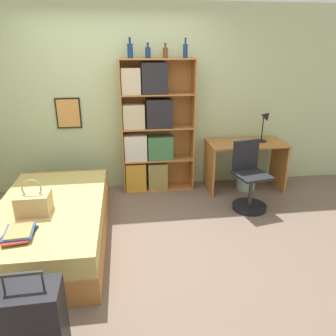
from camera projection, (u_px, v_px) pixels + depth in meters
ground_plane at (127, 238)px, 3.71m from camera, size 14.00×14.00×0.00m
wall_back at (121, 101)px, 4.66m from camera, size 10.00×0.09×2.60m
bed at (52, 224)px, 3.55m from camera, size 1.13×1.99×0.47m
handbag at (34, 203)px, 3.25m from camera, size 0.32×0.26×0.36m
book_stack_on_bed at (18, 233)px, 2.88m from camera, size 0.29×0.39×0.06m
suitcase at (31, 324)px, 2.20m from camera, size 0.44×0.29×0.72m
bookcase at (150, 130)px, 4.66m from camera, size 1.03×0.29×1.89m
bottle_green at (130, 50)px, 4.27m from camera, size 0.07×0.07×0.26m
bottle_brown at (148, 52)px, 4.32m from camera, size 0.07×0.07×0.19m
bottle_clear at (165, 52)px, 4.36m from camera, size 0.07×0.07×0.19m
bottle_blue at (185, 50)px, 4.33m from camera, size 0.06×0.06×0.25m
desk at (245, 156)px, 4.85m from camera, size 1.13×0.58×0.72m
desk_lamp at (266, 120)px, 4.70m from camera, size 0.20×0.15×0.47m
desk_chair at (249, 187)px, 4.31m from camera, size 0.48×0.48×0.90m
waste_bin at (246, 180)px, 4.92m from camera, size 0.27×0.27×0.29m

